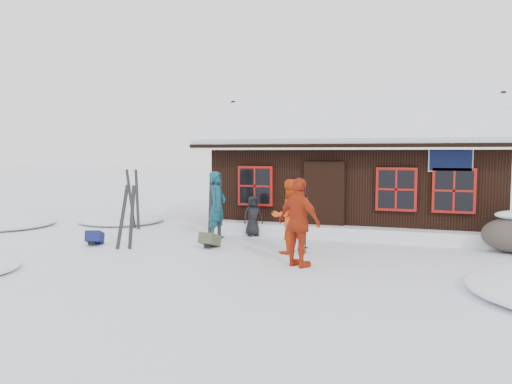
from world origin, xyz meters
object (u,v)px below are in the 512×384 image
at_px(skier_crouched, 253,216).
at_px(ski_poles, 303,224).
at_px(backpack_olive, 210,242).
at_px(skier_orange_right, 299,223).
at_px(ski_pair_left, 127,218).
at_px(backpack_blue, 95,240).
at_px(skier_orange_left, 289,216).
at_px(skier_teal, 217,205).

xyz_separation_m(skier_crouched, ski_poles, (1.82, -1.61, 0.08)).
xyz_separation_m(skier_crouched, backpack_olive, (-0.42, -1.95, -0.42)).
relative_size(skier_orange_right, ski_pair_left, 1.13).
bearing_deg(backpack_blue, ski_poles, -10.91).
distance_m(skier_orange_right, skier_crouched, 3.88).
xyz_separation_m(skier_orange_left, skier_orange_right, (0.55, -1.24, 0.05)).
xyz_separation_m(skier_orange_right, skier_crouched, (-2.14, 3.22, -0.35)).
bearing_deg(ski_pair_left, skier_orange_right, -4.40).
xyz_separation_m(skier_orange_right, ski_pair_left, (-4.32, 0.42, -0.15)).
bearing_deg(ski_poles, backpack_blue, -169.13).
bearing_deg(skier_orange_right, backpack_blue, 20.97).
relative_size(skier_teal, backpack_olive, 3.69).
distance_m(skier_teal, ski_poles, 2.72).
distance_m(skier_orange_right, backpack_olive, 2.95).
distance_m(skier_teal, skier_orange_right, 3.80).
distance_m(skier_crouched, backpack_blue, 4.20).
distance_m(skier_orange_left, backpack_blue, 4.96).
bearing_deg(ski_poles, skier_crouched, 138.64).
height_order(skier_orange_left, backpack_blue, skier_orange_left).
distance_m(skier_teal, ski_pair_left, 2.51).
relative_size(skier_orange_right, backpack_blue, 3.73).
xyz_separation_m(skier_orange_right, ski_poles, (-0.31, 1.61, -0.27)).
height_order(skier_orange_left, skier_crouched, skier_orange_left).
distance_m(skier_orange_right, ski_pair_left, 4.34).
relative_size(skier_crouched, ski_pair_left, 0.69).
bearing_deg(skier_orange_left, backpack_blue, -29.57).
bearing_deg(ski_pair_left, backpack_olive, 26.80).
height_order(skier_orange_left, ski_pair_left, skier_orange_left).
distance_m(skier_crouched, ski_poles, 2.43).
height_order(skier_crouched, ski_poles, ski_poles).
height_order(skier_teal, ski_poles, skier_teal).
bearing_deg(skier_orange_left, ski_pair_left, -24.37).
xyz_separation_m(skier_crouched, backpack_blue, (-3.28, -2.59, -0.42)).
relative_size(ski_poles, backpack_olive, 2.74).
bearing_deg(skier_teal, skier_orange_left, -115.31).
distance_m(skier_crouched, backpack_olive, 2.04).
bearing_deg(skier_teal, ski_pair_left, 147.52).
xyz_separation_m(skier_teal, skier_crouched, (0.74, 0.75, -0.35)).
bearing_deg(skier_orange_right, backpack_olive, 1.24).
bearing_deg(skier_teal, backpack_blue, 128.47).
bearing_deg(skier_teal, ski_poles, -105.95).
xyz_separation_m(skier_orange_left, ski_pair_left, (-3.77, -0.82, -0.10)).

